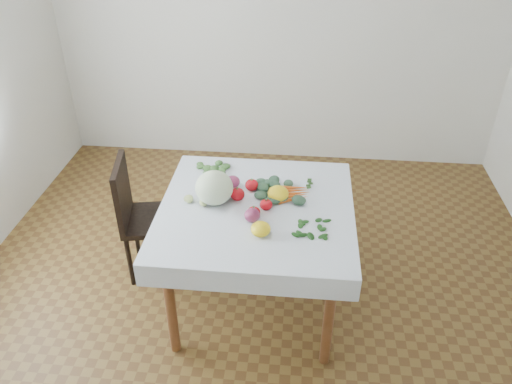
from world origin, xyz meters
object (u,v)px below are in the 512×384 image
chair (140,211)px  cabbage (214,188)px  heirloom_back (278,194)px  table (256,221)px  carrot_bunch (294,193)px

chair → cabbage: (0.56, -0.22, 0.36)m
heirloom_back → chair: bearing=170.0°
chair → table: bearing=-17.4°
table → chair: chair is taller
cabbage → carrot_bunch: 0.49m
table → carrot_bunch: carrot_bunch is taller
table → chair: 0.86m
cabbage → heirloom_back: 0.38m
chair → heirloom_back: (0.92, -0.16, 0.31)m
table → heirloom_back: (0.12, 0.09, 0.15)m
table → heirloom_back: heirloom_back is taller
table → carrot_bunch: (0.21, 0.14, 0.12)m
heirloom_back → carrot_bunch: size_ratio=0.63×
cabbage → table: bearing=-6.4°
chair → carrot_bunch: bearing=-6.0°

